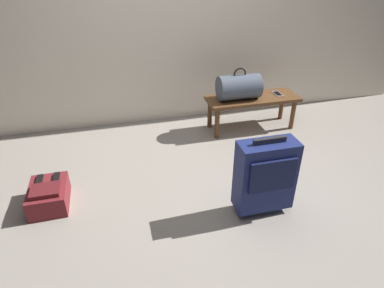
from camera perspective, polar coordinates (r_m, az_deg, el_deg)
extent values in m
plane|color=gray|center=(2.73, 3.33, -9.19)|extent=(6.60, 6.60, 0.00)
cube|color=brown|center=(3.68, 10.39, 7.69)|extent=(1.00, 0.36, 0.04)
cylinder|color=brown|center=(3.49, 4.33, 3.52)|extent=(0.05, 0.05, 0.33)
cylinder|color=brown|center=(3.84, 16.95, 4.84)|extent=(0.05, 0.05, 0.33)
cylinder|color=brown|center=(3.71, 3.08, 5.28)|extent=(0.05, 0.05, 0.33)
cylinder|color=brown|center=(4.04, 15.17, 6.40)|extent=(0.05, 0.05, 0.33)
cylinder|color=#475160|center=(3.56, 8.07, 9.68)|extent=(0.44, 0.26, 0.26)
torus|color=black|center=(3.51, 8.23, 11.82)|extent=(0.14, 0.02, 0.14)
cube|color=silver|center=(3.81, 14.51, 8.36)|extent=(0.07, 0.14, 0.01)
cube|color=black|center=(3.80, 14.52, 8.42)|extent=(0.06, 0.13, 0.00)
cube|color=navy|center=(2.48, 12.45, -5.28)|extent=(0.43, 0.19, 0.54)
cube|color=#11183E|center=(2.36, 13.72, -5.38)|extent=(0.34, 0.02, 0.24)
cube|color=#262628|center=(2.32, 13.23, 0.59)|extent=(0.24, 0.03, 0.04)
cylinder|color=black|center=(2.65, 8.17, -10.22)|extent=(0.02, 0.05, 0.05)
cylinder|color=black|center=(2.76, 14.01, -9.03)|extent=(0.02, 0.05, 0.05)
cube|color=maroon|center=(2.84, -23.39, -8.18)|extent=(0.28, 0.38, 0.17)
cube|color=#55181C|center=(2.73, -23.98, -7.32)|extent=(0.21, 0.17, 0.04)
cube|color=black|center=(2.85, -24.87, -5.98)|extent=(0.04, 0.19, 0.02)
cube|color=black|center=(2.82, -22.38, -5.72)|extent=(0.04, 0.19, 0.02)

